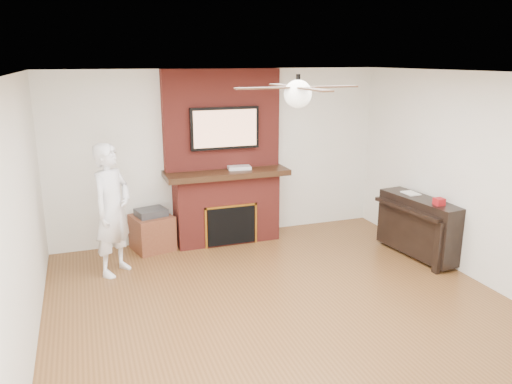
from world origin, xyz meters
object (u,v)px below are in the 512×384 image
object	(u,v)px
person	(112,210)
fireplace	(225,175)
side_table	(152,231)
piano	(419,225)

from	to	relation	value
person	fireplace	bearing A→B (deg)	-24.73
fireplace	person	size ratio (longest dim) A/B	1.50
person	side_table	xyz separation A→B (m)	(0.55, 0.65, -0.56)
fireplace	person	xyz separation A→B (m)	(-1.65, -0.72, -0.16)
fireplace	piano	xyz separation A→B (m)	(2.30, -1.53, -0.55)
person	side_table	distance (m)	1.02
side_table	piano	distance (m)	3.70
side_table	piano	world-z (taller)	piano
fireplace	side_table	world-z (taller)	fireplace
fireplace	side_table	distance (m)	1.32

